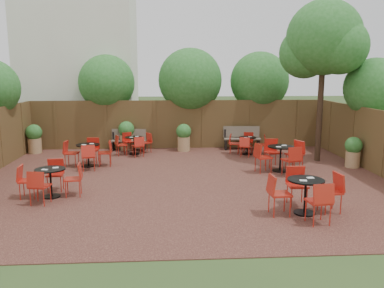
{
  "coord_description": "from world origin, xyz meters",
  "views": [
    {
      "loc": [
        -0.48,
        -11.24,
        3.16
      ],
      "look_at": [
        0.26,
        0.5,
        1.0
      ],
      "focal_mm": 37.05,
      "sensor_mm": 36.0,
      "label": 1
    }
  ],
  "objects": [
    {
      "name": "ground",
      "position": [
        0.0,
        0.0,
        0.0
      ],
      "size": [
        80.0,
        80.0,
        0.0
      ],
      "primitive_type": "plane",
      "color": "#354F23",
      "rests_on": "ground"
    },
    {
      "name": "courtyard_paving",
      "position": [
        0.0,
        0.0,
        0.01
      ],
      "size": [
        12.0,
        10.0,
        0.02
      ],
      "primitive_type": "cube",
      "color": "#371A16",
      "rests_on": "ground"
    },
    {
      "name": "fence_back",
      "position": [
        0.0,
        5.0,
        1.0
      ],
      "size": [
        12.0,
        0.08,
        2.0
      ],
      "primitive_type": "cube",
      "color": "#4D361C",
      "rests_on": "ground"
    },
    {
      "name": "neighbour_building",
      "position": [
        -4.5,
        8.0,
        4.0
      ],
      "size": [
        5.0,
        4.0,
        8.0
      ],
      "primitive_type": "cube",
      "color": "silver",
      "rests_on": "ground"
    },
    {
      "name": "overhang_foliage",
      "position": [
        -1.58,
        3.16,
        2.72
      ],
      "size": [
        15.42,
        10.65,
        2.67
      ],
      "color": "#256621",
      "rests_on": "ground"
    },
    {
      "name": "courtyard_tree",
      "position": [
        4.85,
        2.27,
        4.11
      ],
      "size": [
        2.72,
        2.62,
        5.54
      ],
      "rotation": [
        0.0,
        0.0,
        -0.15
      ],
      "color": "black",
      "rests_on": "courtyard_paving"
    },
    {
      "name": "park_bench_left",
      "position": [
        -2.05,
        4.62,
        0.46
      ],
      "size": [
        1.41,
        0.56,
        0.85
      ],
      "rotation": [
        0.0,
        0.0,
        -0.08
      ],
      "color": "brown",
      "rests_on": "courtyard_paving"
    },
    {
      "name": "park_bench_right",
      "position": [
        2.56,
        4.63,
        0.49
      ],
      "size": [
        1.52,
        0.57,
        0.92
      ],
      "rotation": [
        0.0,
        0.0,
        -0.06
      ],
      "color": "brown",
      "rests_on": "courtyard_paving"
    },
    {
      "name": "bistro_tables",
      "position": [
        0.18,
        0.58,
        0.46
      ],
      "size": [
        8.15,
        8.28,
        0.93
      ],
      "color": "black",
      "rests_on": "courtyard_paving"
    },
    {
      "name": "planters",
      "position": [
        -0.99,
        3.82,
        0.62
      ],
      "size": [
        11.89,
        4.07,
        1.17
      ],
      "color": "#A07A50",
      "rests_on": "courtyard_paving"
    }
  ]
}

